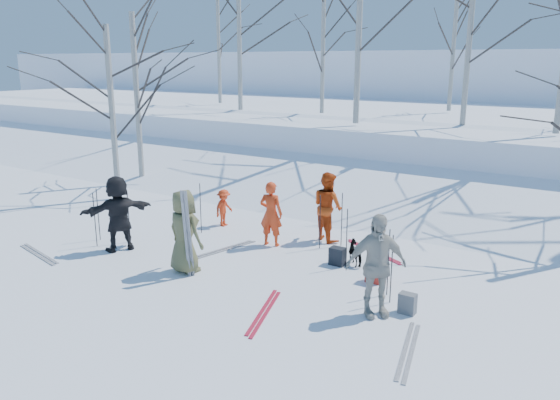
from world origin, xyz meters
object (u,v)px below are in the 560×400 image
Objects in this scene: skier_cream_east at (376,265)px; backpack_dark at (338,256)px; skier_olive_center at (184,232)px; skier_red_north at (271,214)px; backpack_red at (374,273)px; backpack_grey at (407,303)px; skier_red_seated at (224,208)px; skier_redor_behind at (328,206)px; dog at (357,253)px; skier_grey_west at (118,213)px.

skier_cream_east is 4.72× the size of backpack_dark.
skier_olive_center is 1.13× the size of skier_red_north.
backpack_grey is (1.09, -0.99, -0.02)m from backpack_red.
backpack_grey is (6.17, -2.37, -0.32)m from skier_red_seated.
skier_red_north reaches higher than backpack_grey.
skier_cream_east is at bearing -140.77° from backpack_grey.
skier_redor_behind is 2.80× the size of dog.
skier_red_seated reaches higher than dog.
backpack_red is 1.05× the size of backpack_dark.
dog reaches higher than backpack_grey.
skier_cream_east reaches higher than skier_red_north.
skier_olive_center is 4.07m from backpack_red.
skier_red_seated is 0.56× the size of skier_grey_west.
dog is 1.64× the size of backpack_grey.
skier_olive_center reaches higher than backpack_grey.
dog is (-1.36, 2.11, -0.68)m from skier_cream_east.
skier_olive_center is 4.26m from skier_cream_east.
skier_redor_behind is 4.38m from backpack_grey.
backpack_grey is 0.95× the size of backpack_dark.
skier_red_seated is 6.34m from skier_cream_east.
skier_olive_center is 2.29m from skier_grey_west.
dog is (5.16, 2.28, -0.65)m from skier_grey_west.
skier_redor_behind reaches higher than dog.
skier_grey_west is (-2.83, -2.29, 0.11)m from skier_red_north.
backpack_red is at bearing 164.53° from skier_redor_behind.
dog is (1.38, -1.15, -0.61)m from skier_redor_behind.
skier_grey_west is at bearing 27.75° from skier_red_north.
skier_cream_east reaches higher than dog.
skier_olive_center is 3.42m from backpack_dark.
skier_grey_west is 2.93× the size of dog.
skier_red_north is at bearing 157.32° from backpack_grey.
skier_olive_center is at bearing -154.81° from backpack_red.
skier_cream_east reaches higher than backpack_grey.
skier_olive_center is 0.96× the size of skier_cream_east.
backpack_grey is at bearing -4.27° from skier_cream_east.
skier_grey_west is at bearing -30.63° from dog.
skier_olive_center is at bearing 93.46° from skier_redor_behind.
skier_grey_west is 4.58× the size of backpack_dark.
skier_red_seated is 1.64× the size of dog.
skier_red_seated reaches higher than backpack_grey.
dog reaches higher than backpack_dark.
skier_cream_east is at bearing -118.17° from skier_red_seated.
skier_cream_east reaches higher than skier_grey_west.
skier_olive_center is at bearing 66.15° from skier_red_north.
dog is 0.44m from backpack_dark.
skier_redor_behind is at bearing -94.26° from dog.
skier_cream_east is 6.53m from skier_grey_west.
skier_red_seated is (-2.95, -0.51, -0.36)m from skier_redor_behind.
skier_red_north is at bearing -54.85° from dog.
backpack_dark is at bearing -133.68° from skier_olive_center.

